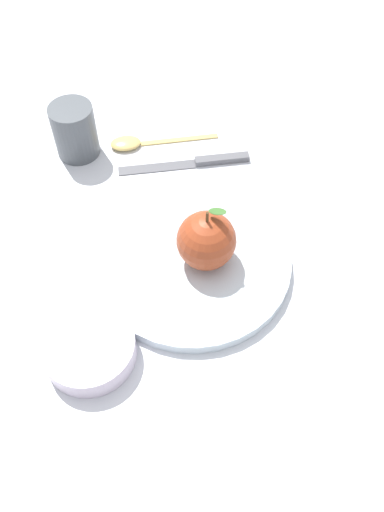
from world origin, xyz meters
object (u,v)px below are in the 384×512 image
Objects in this scene: dinner_plate at (192,261)px; spoon at (138,142)px; side_bowl at (89,348)px; cup at (74,129)px; knife at (196,162)px; apple at (209,240)px.

dinner_plate is 0.25m from spoon.
dinner_plate is 0.18m from side_bowl.
cup is 0.10m from spoon.
dinner_plate is 1.31× the size of knife.
apple reaches higher than cup.
apple is 1.10× the size of cup.
side_bowl is 1.30× the size of cup.
knife is (0.25, 0.24, -0.02)m from side_bowl.
side_bowl is 0.55× the size of knife.
spoon is (0.02, 0.25, -0.00)m from dinner_plate.
knife is at bearing 69.06° from apple.
knife is at bearing 43.18° from side_bowl.
spoon is at bearing 89.48° from apple.
spoon is at bearing 59.47° from side_bowl.
spoon is (0.00, 0.26, -0.05)m from apple.
spoon reaches higher than knife.
apple is (0.02, -0.01, 0.05)m from dinner_plate.
cup is at bearing 164.12° from spoon.
side_bowl is at bearing -157.78° from dinner_plate.
dinner_plate is at bearing -76.08° from cup.
knife is at bearing -50.28° from spoon.
knife is at bearing -33.97° from cup.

